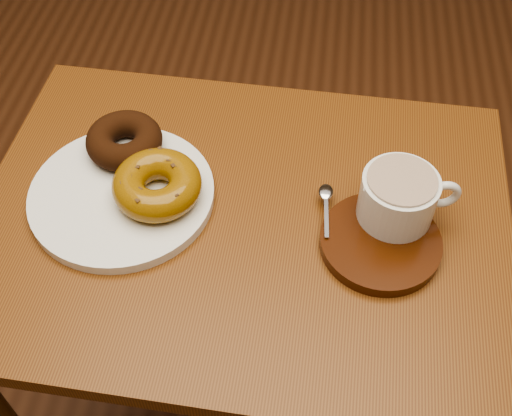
# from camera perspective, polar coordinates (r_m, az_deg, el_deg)

# --- Properties ---
(ground) EXTENTS (6.00, 6.00, 0.00)m
(ground) POSITION_cam_1_polar(r_m,az_deg,el_deg) (1.65, -5.74, -5.64)
(ground) COLOR #5A321C
(ground) RESTS_ON ground
(cafe_table) EXTENTS (0.75, 0.57, 0.69)m
(cafe_table) POSITION_cam_1_polar(r_m,az_deg,el_deg) (0.97, -1.18, -4.74)
(cafe_table) COLOR brown
(cafe_table) RESTS_ON ground
(donut_plate) EXTENTS (0.26, 0.26, 0.02)m
(donut_plate) POSITION_cam_1_polar(r_m,az_deg,el_deg) (0.91, -11.82, 1.18)
(donut_plate) COLOR white
(donut_plate) RESTS_ON cafe_table
(donut_cinnamon) EXTENTS (0.13, 0.13, 0.04)m
(donut_cinnamon) POSITION_cam_1_polar(r_m,az_deg,el_deg) (0.94, -11.63, 5.91)
(donut_cinnamon) COLOR black
(donut_cinnamon) RESTS_ON donut_plate
(donut_caramel) EXTENTS (0.13, 0.13, 0.04)m
(donut_caramel) POSITION_cam_1_polar(r_m,az_deg,el_deg) (0.87, -8.79, 2.07)
(donut_caramel) COLOR #8D5E0F
(donut_caramel) RESTS_ON donut_plate
(saucer) EXTENTS (0.21, 0.21, 0.02)m
(saucer) POSITION_cam_1_polar(r_m,az_deg,el_deg) (0.86, 10.98, -3.03)
(saucer) COLOR #371607
(saucer) RESTS_ON cafe_table
(coffee_cup) EXTENTS (0.13, 0.10, 0.07)m
(coffee_cup) POSITION_cam_1_polar(r_m,az_deg,el_deg) (0.85, 12.62, 0.97)
(coffee_cup) COLOR white
(coffee_cup) RESTS_ON saucer
(teaspoon) EXTENTS (0.02, 0.09, 0.01)m
(teaspoon) POSITION_cam_1_polar(r_m,az_deg,el_deg) (0.88, 6.24, 1.01)
(teaspoon) COLOR silver
(teaspoon) RESTS_ON saucer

